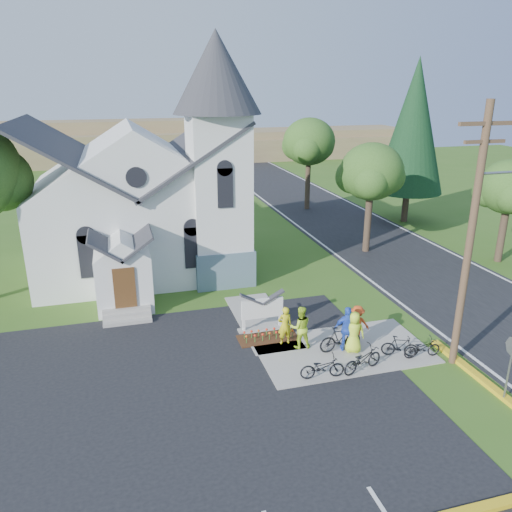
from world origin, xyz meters
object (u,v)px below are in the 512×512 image
object	(u,v)px
bike_0	(322,367)
bike_4	(422,348)
cyclist_0	(285,325)
bike_2	(362,359)
cyclist_4	(354,332)
bike_3	(400,346)
cyclist_1	(300,327)
cyclist_2	(347,329)
utility_pole	(473,231)
cyclist_3	(357,324)
church_sign	(262,309)
bike_1	(340,338)

from	to	relation	value
bike_0	bike_4	distance (m)	4.45
cyclist_0	bike_2	xyz separation A→B (m)	(2.17, -2.83, -0.35)
cyclist_4	bike_4	world-z (taller)	cyclist_4
bike_3	bike_4	bearing A→B (deg)	-86.73
cyclist_0	cyclist_1	distance (m)	0.70
cyclist_2	bike_4	xyz separation A→B (m)	(2.66, -1.34, -0.55)
utility_pole	cyclist_3	size ratio (longest dim) A/B	6.13
church_sign	cyclist_0	size ratio (longest dim) A/B	1.31
cyclist_1	bike_0	bearing A→B (deg)	97.11
bike_2	bike_3	size ratio (longest dim) A/B	1.25
bike_0	bike_4	bearing A→B (deg)	-79.66
bike_1	cyclist_4	distance (m)	0.62
utility_pole	cyclist_4	distance (m)	5.97
utility_pole	cyclist_1	bearing A→B (deg)	153.94
utility_pole	cyclist_4	xyz separation A→B (m)	(-3.54, 1.76, -4.47)
church_sign	cyclist_2	xyz separation A→B (m)	(2.82, -2.75, -0.02)
bike_0	bike_1	bearing A→B (deg)	-35.52
cyclist_3	cyclist_0	bearing A→B (deg)	0.65
church_sign	cyclist_4	world-z (taller)	cyclist_4
bike_2	bike_3	distance (m)	2.04
bike_2	cyclist_3	xyz separation A→B (m)	(0.84, 2.20, 0.33)
cyclist_1	bike_4	world-z (taller)	cyclist_1
utility_pole	cyclist_4	bearing A→B (deg)	153.62
bike_0	cyclist_3	xyz separation A→B (m)	(2.50, 2.23, 0.37)
bike_0	bike_1	size ratio (longest dim) A/B	0.92
bike_1	utility_pole	bearing A→B (deg)	-118.40
cyclist_1	bike_2	bearing A→B (deg)	132.32
bike_2	church_sign	bearing A→B (deg)	14.61
church_sign	bike_1	bearing A→B (deg)	-47.19
cyclist_0	cyclist_2	bearing A→B (deg)	151.11
bike_2	cyclist_3	size ratio (longest dim) A/B	1.13
utility_pole	cyclist_4	size ratio (longest dim) A/B	5.69
cyclist_2	cyclist_0	bearing A→B (deg)	-12.08
church_sign	utility_pole	size ratio (longest dim) A/B	0.22
utility_pole	cyclist_2	world-z (taller)	utility_pole
church_sign	cyclist_4	size ratio (longest dim) A/B	1.25
utility_pole	bike_0	distance (m)	7.39
church_sign	utility_pole	xyz separation A→B (m)	(6.56, -4.70, 4.38)
cyclist_0	bike_0	xyz separation A→B (m)	(0.51, -2.87, -0.39)
cyclist_3	bike_1	bearing A→B (deg)	41.91
church_sign	bike_0	distance (m)	4.55
bike_2	cyclist_1	bearing A→B (deg)	17.80
church_sign	cyclist_3	distance (m)	4.16
cyclist_4	bike_2	bearing A→B (deg)	98.83
bike_0	bike_2	distance (m)	1.66
bike_1	bike_4	size ratio (longest dim) A/B	1.18
cyclist_1	cyclist_0	bearing A→B (deg)	-35.13
cyclist_3	bike_2	bearing A→B (deg)	81.63
cyclist_1	bike_4	distance (m)	4.92
utility_pole	bike_1	bearing A→B (deg)	154.03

